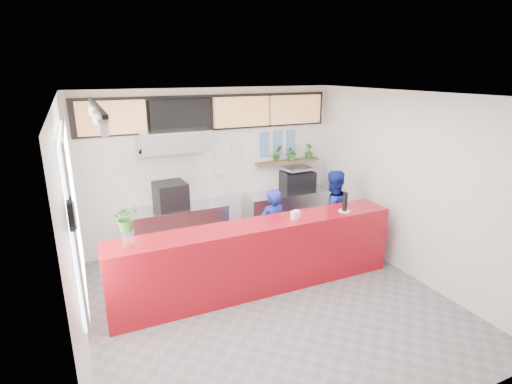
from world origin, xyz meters
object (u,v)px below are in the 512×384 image
object	(u,v)px
pepper_mill	(345,202)
staff_right	(332,213)
panini_oven	(171,196)
staff_center	(272,229)
service_counter	(258,257)
espresso_machine	(297,181)

from	to	relation	value
pepper_mill	staff_right	bearing A→B (deg)	69.00
panini_oven	pepper_mill	distance (m)	3.06
panini_oven	staff_center	world-z (taller)	staff_center
panini_oven	staff_right	size ratio (longest dim) A/B	0.34
staff_center	staff_right	bearing A→B (deg)	174.97
service_counter	espresso_machine	world-z (taller)	espresso_machine
staff_center	staff_right	size ratio (longest dim) A/B	0.89
service_counter	espresso_machine	distance (m)	2.56
service_counter	staff_center	size ratio (longest dim) A/B	3.16
panini_oven	staff_right	bearing A→B (deg)	-28.32
espresso_machine	service_counter	bearing A→B (deg)	-127.02
service_counter	staff_right	bearing A→B (deg)	19.15
service_counter	panini_oven	bearing A→B (deg)	116.67
espresso_machine	pepper_mill	distance (m)	1.91
staff_right	espresso_machine	bearing A→B (deg)	-82.65
staff_right	pepper_mill	xyz separation A→B (m)	(-0.27, -0.71, 0.47)
service_counter	panini_oven	world-z (taller)	panini_oven
staff_center	pepper_mill	world-z (taller)	staff_center
staff_right	staff_center	bearing A→B (deg)	7.68
service_counter	staff_center	bearing A→B (deg)	47.09
staff_center	pepper_mill	bearing A→B (deg)	138.78
service_counter	panini_oven	xyz separation A→B (m)	(-0.90, 1.80, 0.59)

